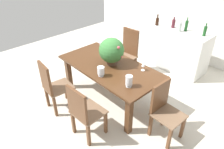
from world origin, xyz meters
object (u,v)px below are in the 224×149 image
at_px(flower_centerpiece, 112,51).
at_px(kitchen_counter, 168,46).
at_px(crystal_vase_center_near, 102,45).
at_px(crystal_vase_left, 101,71).
at_px(wine_bottle_tall, 157,21).
at_px(dining_table, 110,71).
at_px(chair_near_right, 83,111).
at_px(wine_bottle_clear, 186,26).
at_px(wine_bottle_amber, 180,27).
at_px(chair_far_left, 128,51).
at_px(wine_bottle_dark, 205,31).
at_px(crystal_vase_right, 129,81).
at_px(chair_near_left, 53,85).
at_px(wine_glass, 143,65).
at_px(wine_bottle_green, 173,23).
at_px(chair_foot_end, 164,109).

xyz_separation_m(flower_centerpiece, kitchen_counter, (-0.04, 1.88, -0.52)).
distance_m(crystal_vase_center_near, kitchen_counter, 1.75).
bearing_deg(crystal_vase_left, wine_bottle_tall, 103.46).
xyz_separation_m(dining_table, flower_centerpiece, (-0.01, 0.06, 0.38)).
height_order(chair_near_right, crystal_vase_center_near, chair_near_right).
xyz_separation_m(wine_bottle_clear, wine_bottle_amber, (-0.07, -0.13, -0.02)).
xyz_separation_m(chair_far_left, wine_bottle_dark, (1.13, 1.06, 0.50)).
relative_size(crystal_vase_left, wine_bottle_amber, 0.66).
bearing_deg(crystal_vase_right, chair_near_left, -147.19).
xyz_separation_m(crystal_vase_right, kitchen_counter, (-0.72, 2.15, -0.37)).
bearing_deg(kitchen_counter, chair_near_left, -97.58).
height_order(chair_near_right, wine_bottle_tall, wine_bottle_tall).
bearing_deg(wine_bottle_amber, kitchen_counter, 157.94).
distance_m(crystal_vase_center_near, wine_glass, 1.07).
relative_size(chair_near_left, wine_bottle_green, 4.01).
distance_m(crystal_vase_left, wine_bottle_tall, 2.20).
height_order(wine_glass, wine_bottle_tall, wine_bottle_tall).
height_order(wine_glass, wine_bottle_green, wine_bottle_green).
distance_m(flower_centerpiece, crystal_vase_right, 0.75).
distance_m(crystal_vase_right, wine_bottle_dark, 2.20).
bearing_deg(crystal_vase_left, wine_bottle_amber, 88.52).
bearing_deg(wine_bottle_dark, crystal_vase_right, -90.83).
xyz_separation_m(chair_far_left, wine_glass, (0.94, -0.62, 0.29)).
distance_m(flower_centerpiece, wine_bottle_amber, 1.79).
height_order(chair_far_left, kitchen_counter, chair_far_left).
xyz_separation_m(chair_near_left, crystal_vase_left, (0.59, 0.59, 0.31)).
distance_m(chair_far_left, crystal_vase_left, 1.41).
distance_m(flower_centerpiece, wine_bottle_tall, 1.77).
height_order(chair_near_right, flower_centerpiece, flower_centerpiece).
height_order(flower_centerpiece, crystal_vase_left, flower_centerpiece).
xyz_separation_m(dining_table, wine_bottle_green, (-0.01, 1.92, 0.43)).
relative_size(kitchen_counter, wine_bottle_amber, 7.23).
relative_size(chair_near_left, chair_near_right, 1.03).
bearing_deg(wine_glass, wine_bottle_green, 107.65).
height_order(crystal_vase_left, wine_bottle_dark, wine_bottle_dark).
relative_size(chair_near_left, crystal_vase_right, 5.11).
height_order(chair_far_left, wine_bottle_amber, wine_bottle_amber).
bearing_deg(wine_bottle_tall, wine_bottle_dark, 9.93).
bearing_deg(chair_far_left, flower_centerpiece, -68.77).
height_order(chair_foot_end, wine_glass, chair_foot_end).
distance_m(kitchen_counter, wine_bottle_tall, 0.66).
bearing_deg(chair_foot_end, wine_bottle_dark, 15.92).
bearing_deg(wine_bottle_amber, chair_near_left, -103.14).
bearing_deg(wine_bottle_dark, wine_bottle_clear, -177.61).
xyz_separation_m(wine_bottle_dark, wine_bottle_clear, (-0.41, -0.02, 0.01)).
bearing_deg(wine_glass, chair_near_right, -93.49).
distance_m(chair_near_right, flower_centerpiece, 1.17).
height_order(chair_near_right, wine_glass, chair_near_right).
relative_size(flower_centerpiece, wine_glass, 3.25).
height_order(dining_table, wine_bottle_dark, wine_bottle_dark).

